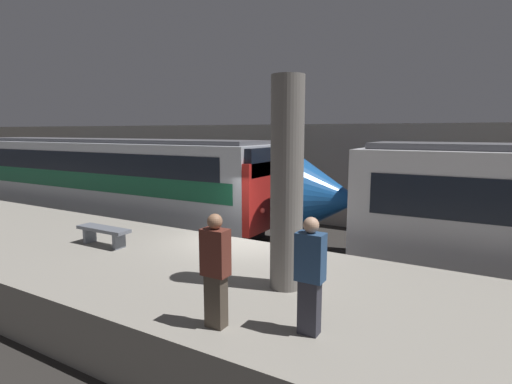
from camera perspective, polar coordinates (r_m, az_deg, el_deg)
name	(u,v)px	position (r m, az deg, el deg)	size (l,w,h in m)	color
ground_plane	(247,278)	(10.73, -1.33, -12.22)	(120.00, 120.00, 0.00)	#282623
platform	(187,291)	(8.69, -9.90, -13.71)	(40.00, 4.85, 1.07)	gray
station_rear_barrier	(335,175)	(16.40, 11.21, 2.33)	(50.00, 0.15, 4.11)	#9E998E
support_pillar_near	(287,185)	(6.90, 4.43, 1.03)	(0.57, 0.57, 3.69)	slate
train_boxy	(107,180)	(17.89, -20.50, 1.65)	(15.67, 2.88, 3.51)	black
person_waiting	(216,268)	(5.71, -5.80, -10.77)	(0.38, 0.24, 1.64)	#473D33
person_walking	(310,273)	(5.54, 7.73, -11.44)	(0.38, 0.24, 1.64)	#2D2D38
platform_bench	(104,232)	(10.41, -20.94, -5.35)	(1.50, 0.40, 0.45)	slate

